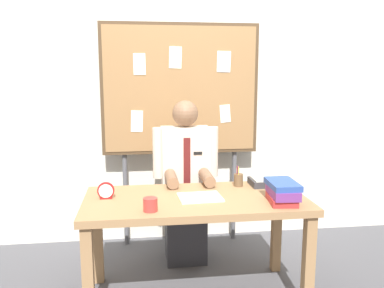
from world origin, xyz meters
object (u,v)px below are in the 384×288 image
at_px(person, 186,188).
at_px(desk_clock, 106,191).
at_px(bulletin_board, 180,92).
at_px(desk, 195,211).
at_px(open_notebook, 200,197).
at_px(paper_tray, 267,182).
at_px(coffee_mug, 150,205).
at_px(book_stack, 282,192).
at_px(pen_holder, 238,180).

xyz_separation_m(person, desk_clock, (-0.62, -0.54, 0.16)).
xyz_separation_m(person, bulletin_board, (-0.00, 0.38, 0.80)).
relative_size(desk, open_notebook, 5.25).
height_order(desk, open_notebook, open_notebook).
xyz_separation_m(desk, paper_tray, (0.60, 0.24, 0.13)).
bearing_deg(coffee_mug, bulletin_board, 75.19).
height_order(person, open_notebook, person).
bearing_deg(desk_clock, bulletin_board, 56.03).
relative_size(person, book_stack, 4.47).
distance_m(book_stack, coffee_mug, 0.89).
bearing_deg(coffee_mug, book_stack, 4.09).
distance_m(desk, bulletin_board, 1.25).
distance_m(book_stack, pen_holder, 0.47).
distance_m(bulletin_board, desk_clock, 1.28).
relative_size(person, paper_tray, 5.38).
height_order(desk, paper_tray, paper_tray).
height_order(desk_clock, paper_tray, desk_clock).
height_order(open_notebook, paper_tray, paper_tray).
xyz_separation_m(bulletin_board, book_stack, (0.57, -1.16, -0.62)).
height_order(book_stack, desk_clock, book_stack).
bearing_deg(paper_tray, desk_clock, -171.36).
distance_m(person, desk_clock, 0.84).
relative_size(desk, book_stack, 4.96).
bearing_deg(paper_tray, pen_holder, 178.20).
height_order(person, paper_tray, person).
height_order(desk, coffee_mug, coffee_mug).
bearing_deg(pen_holder, desk, -146.55).
distance_m(person, pen_holder, 0.53).
bearing_deg(open_notebook, coffee_mug, -147.28).
relative_size(desk_clock, pen_holder, 0.73).
relative_size(desk, paper_tray, 5.97).
height_order(bulletin_board, desk_clock, bulletin_board).
bearing_deg(book_stack, open_notebook, 163.10).
height_order(desk_clock, coffee_mug, desk_clock).
bearing_deg(pen_holder, person, 136.53).
relative_size(coffee_mug, paper_tray, 0.35).
distance_m(bulletin_board, pen_holder, 1.04).
relative_size(person, desk_clock, 11.91).
distance_m(book_stack, open_notebook, 0.56).
relative_size(person, bulletin_board, 0.68).
xyz_separation_m(desk, person, (0.00, 0.60, -0.01)).
height_order(desk, person, person).
xyz_separation_m(desk, bulletin_board, (-0.00, 0.97, 0.79)).
xyz_separation_m(person, paper_tray, (0.60, -0.36, 0.13)).
height_order(book_stack, pen_holder, pen_holder).
bearing_deg(paper_tray, book_stack, -94.14).
distance_m(desk, coffee_mug, 0.43).
xyz_separation_m(bulletin_board, paper_tray, (0.60, -0.74, -0.67)).
bearing_deg(desk, bulletin_board, 90.00).
bearing_deg(desk, pen_holder, 33.45).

